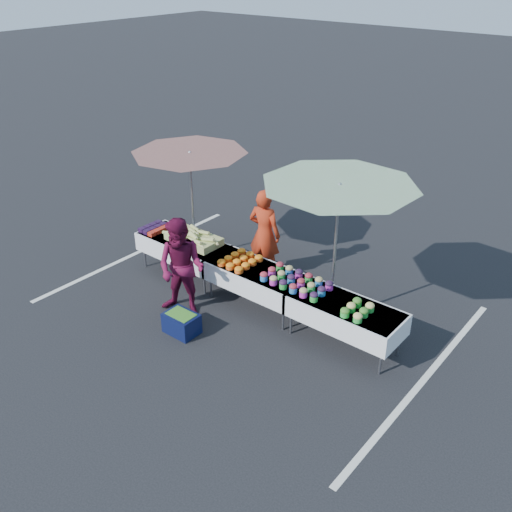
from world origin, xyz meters
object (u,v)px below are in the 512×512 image
Objects in this scene: umbrella_right at (339,197)px; storage_bin at (182,323)px; table_left at (183,247)px; umbrella_left at (190,162)px; table_right at (345,314)px; vendor at (265,234)px; table_center at (256,277)px; customer at (181,268)px.

umbrella_right is 3.28m from storage_bin.
umbrella_left is (-0.31, 0.60, 1.48)m from table_left.
vendor reaches higher than table_right.
table_center is 1.80m from table_right.
table_right is at bearing 150.58° from vendor.
umbrella_right is at bearing 140.12° from table_right.
table_center is 1.13m from vendor.
umbrella_right is at bearing 7.93° from table_left.
vendor reaches higher than table_left.
customer is 0.93m from storage_bin.
umbrella_right is (1.29, 0.43, 1.70)m from table_center.
table_center is at bearing 112.86° from vendor.
table_right is 2.55m from vendor.
umbrella_left is at bearing 177.11° from umbrella_right.
table_center is (1.80, 0.00, 0.00)m from table_left.
customer is at bearing -131.83° from table_center.
customer is 2.32m from umbrella_left.
storage_bin is (-1.72, -1.84, -2.09)m from umbrella_right.
table_left is at bearing -63.00° from umbrella_left.
table_left and table_center have the same top height.
vendor is 2.36m from umbrella_right.
customer reaches higher than table_right.
table_right is 0.74× the size of umbrella_left.
table_left is at bearing 117.45° from customer.
table_center is 0.74× the size of umbrella_left.
umbrella_right reaches higher than table_right.
customer is at bearing -147.13° from umbrella_right.
storage_bin is at bearing -107.27° from table_center.
umbrella_left is at bearing 111.47° from customer.
table_left is 1.04× the size of vendor.
umbrella_right is (2.14, 1.38, 1.40)m from customer.
customer is at bearing -160.27° from table_right.
table_right is 2.67m from storage_bin.
umbrella_left is 0.80× the size of umbrella_right.
vendor is at bearing 36.79° from table_left.
customer is (0.95, -0.95, 0.30)m from table_left.
umbrella_right is 5.61× the size of storage_bin.
umbrella_left is (-3.91, 0.60, 1.48)m from table_right.
customer is at bearing 73.22° from vendor.
table_right is at bearing 0.00° from table_center.
umbrella_left reaches higher than vendor.
umbrella_left is 4.51× the size of storage_bin.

